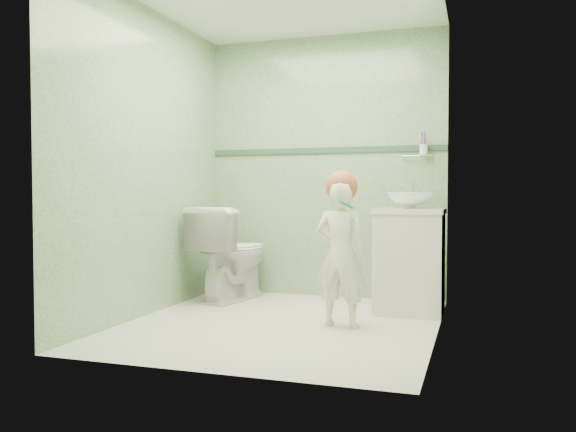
% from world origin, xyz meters
% --- Properties ---
extents(ground, '(2.50, 2.50, 0.00)m').
position_xyz_m(ground, '(0.00, 0.00, 0.00)').
color(ground, silver).
rests_on(ground, ground).
extents(room_shell, '(2.50, 2.54, 2.40)m').
position_xyz_m(room_shell, '(0.00, 0.00, 1.20)').
color(room_shell, gray).
rests_on(room_shell, ground).
extents(trim_stripe, '(2.20, 0.02, 0.05)m').
position_xyz_m(trim_stripe, '(0.00, 1.24, 1.35)').
color(trim_stripe, '#31533B').
rests_on(trim_stripe, room_shell).
extents(vanity, '(0.52, 0.50, 0.80)m').
position_xyz_m(vanity, '(0.84, 0.70, 0.40)').
color(vanity, silver).
rests_on(vanity, ground).
extents(counter, '(0.54, 0.52, 0.04)m').
position_xyz_m(counter, '(0.84, 0.70, 0.81)').
color(counter, white).
rests_on(counter, vanity).
extents(basin, '(0.37, 0.37, 0.13)m').
position_xyz_m(basin, '(0.84, 0.70, 0.89)').
color(basin, white).
rests_on(basin, counter).
extents(faucet, '(0.03, 0.13, 0.18)m').
position_xyz_m(faucet, '(0.84, 0.89, 0.97)').
color(faucet, silver).
rests_on(faucet, counter).
extents(cup_holder, '(0.26, 0.07, 0.21)m').
position_xyz_m(cup_holder, '(0.89, 1.18, 1.33)').
color(cup_holder, silver).
rests_on(cup_holder, room_shell).
extents(toilet, '(0.61, 0.89, 0.83)m').
position_xyz_m(toilet, '(-0.74, 0.80, 0.42)').
color(toilet, white).
rests_on(toilet, ground).
extents(toddler, '(0.40, 0.28, 1.03)m').
position_xyz_m(toddler, '(0.43, 0.04, 0.52)').
color(toddler, white).
rests_on(toddler, ground).
extents(hair_cap, '(0.23, 0.23, 0.23)m').
position_xyz_m(hair_cap, '(0.43, 0.06, 1.00)').
color(hair_cap, '#BD5B42').
rests_on(hair_cap, toddler).
extents(teal_toothbrush, '(0.11, 0.13, 0.08)m').
position_xyz_m(teal_toothbrush, '(0.49, -0.09, 0.88)').
color(teal_toothbrush, '#1A976A').
rests_on(teal_toothbrush, toddler).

